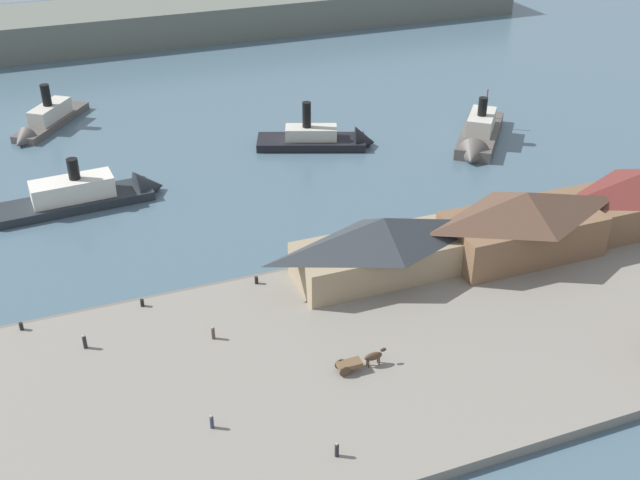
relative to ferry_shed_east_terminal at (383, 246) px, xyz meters
name	(u,v)px	position (x,y,z in m)	size (l,w,h in m)	color
ground_plane	(345,248)	(-1.12, 8.92, -5.15)	(320.00, 320.00, 0.00)	#476070
quay_promenade	(422,340)	(-1.12, -13.08, -4.55)	(110.00, 36.00, 1.20)	gray
seawall_edge	(356,259)	(-1.12, 5.32, -4.65)	(110.00, 0.80, 1.00)	#666159
ferry_shed_east_terminal	(383,246)	(0.00, 0.00, 0.00)	(21.84, 8.70, 7.77)	#998466
ferry_shed_west_terminal	(523,222)	(18.60, -1.80, 0.43)	(20.03, 9.98, 8.63)	brown
horse_cart	(360,361)	(-9.78, -15.60, -3.02)	(5.48, 1.39, 1.87)	brown
pedestrian_by_tram	(213,333)	(-22.58, -5.33, -3.23)	(0.39, 0.39, 1.58)	#4C3D33
pedestrian_walking_east	(212,422)	(-26.07, -18.53, -3.25)	(0.38, 0.38, 1.53)	#33384C
pedestrian_standing_center	(85,342)	(-35.75, -1.99, -3.17)	(0.42, 0.42, 1.71)	#232328
pedestrian_at_waters_edge	(337,450)	(-16.53, -26.01, -3.24)	(0.39, 0.39, 1.57)	#232328
mooring_post_west	(21,326)	(-41.96, 3.84, -3.50)	(0.44, 0.44, 0.90)	black
mooring_post_center_east	(142,303)	(-28.72, 3.57, -3.50)	(0.44, 0.44, 0.90)	black
mooring_post_east	(256,280)	(-15.04, 3.38, -3.50)	(0.44, 0.44, 0.90)	black
ferry_approaching_east	(478,136)	(33.35, 32.52, -3.55)	(17.70, 20.18, 9.66)	#514C47
ferry_moored_west	(45,122)	(-35.11, 66.43, -3.68)	(15.41, 19.05, 9.12)	#514C47
ferry_mid_harbor	(327,140)	(9.10, 41.42, -3.96)	(20.65, 12.40, 9.87)	black
ferry_outer_harbor	(95,193)	(-30.36, 34.44, -3.69)	(24.60, 7.71, 9.54)	#23282D
far_headland	(172,19)	(-1.12, 118.92, -1.15)	(180.00, 24.00, 8.00)	#60665B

